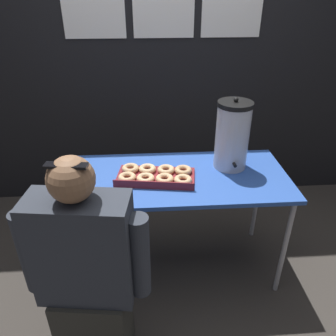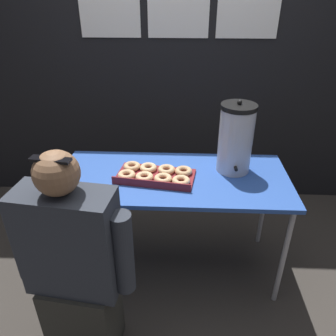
{
  "view_description": "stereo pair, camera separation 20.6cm",
  "coord_description": "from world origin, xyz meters",
  "px_view_note": "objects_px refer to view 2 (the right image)",
  "views": [
    {
      "loc": [
        -0.16,
        -1.79,
        1.85
      ],
      "look_at": [
        -0.03,
        0.0,
        0.83
      ],
      "focal_mm": 35.0,
      "sensor_mm": 36.0,
      "label": 1
    },
    {
      "loc": [
        0.05,
        -1.79,
        1.85
      ],
      "look_at": [
        -0.03,
        0.0,
        0.83
      ],
      "focal_mm": 35.0,
      "sensor_mm": 36.0,
      "label": 2
    }
  ],
  "objects_px": {
    "coffee_urn": "(236,139)",
    "cell_phone": "(77,188)",
    "donut_box": "(155,175)",
    "person_seated": "(75,270)"
  },
  "relations": [
    {
      "from": "coffee_urn",
      "to": "cell_phone",
      "type": "distance_m",
      "value": 1.03
    },
    {
      "from": "coffee_urn",
      "to": "cell_phone",
      "type": "xyz_separation_m",
      "value": [
        -0.96,
        -0.28,
        -0.22
      ]
    },
    {
      "from": "cell_phone",
      "to": "person_seated",
      "type": "relative_size",
      "value": 0.13
    },
    {
      "from": "donut_box",
      "to": "person_seated",
      "type": "xyz_separation_m",
      "value": [
        -0.36,
        -0.61,
        -0.2
      ]
    },
    {
      "from": "coffee_urn",
      "to": "cell_phone",
      "type": "height_order",
      "value": "coffee_urn"
    },
    {
      "from": "coffee_urn",
      "to": "person_seated",
      "type": "bearing_deg",
      "value": -139.12
    },
    {
      "from": "donut_box",
      "to": "person_seated",
      "type": "height_order",
      "value": "person_seated"
    },
    {
      "from": "donut_box",
      "to": "cell_phone",
      "type": "distance_m",
      "value": 0.49
    },
    {
      "from": "donut_box",
      "to": "person_seated",
      "type": "distance_m",
      "value": 0.74
    },
    {
      "from": "coffee_urn",
      "to": "person_seated",
      "type": "distance_m",
      "value": 1.21
    }
  ]
}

